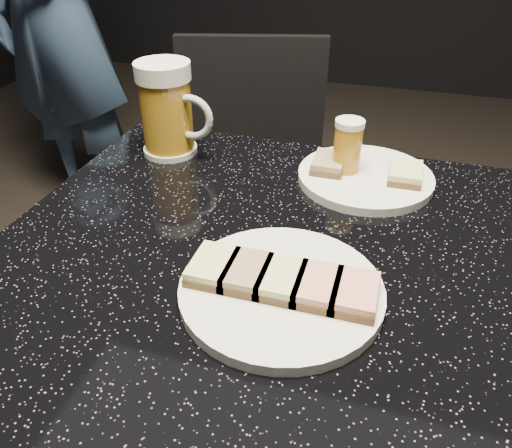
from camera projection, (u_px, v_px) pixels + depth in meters
The scene contains 9 objects.
plate_large at pixel (281, 290), 0.57m from camera, with size 0.23×0.23×0.01m, color white.
plate_small at pixel (365, 177), 0.79m from camera, with size 0.21×0.21×0.01m, color white.
patron at pixel (53, 9), 1.70m from camera, with size 0.58×0.38×1.59m, color navy.
table at pixel (256, 380), 0.77m from camera, with size 0.70×0.70×0.75m.
beer_mug at pixel (168, 109), 0.84m from camera, with size 0.14×0.09×0.16m.
beer_tumbler at pixel (347, 150), 0.78m from camera, with size 0.05×0.05×0.10m.
chair at pixel (250, 191), 1.27m from camera, with size 0.45×0.45×0.85m.
canapes_on_plate_large at pixel (282, 279), 0.56m from camera, with size 0.21×0.07×0.02m.
canapes_on_plate_small at pixel (366, 168), 0.78m from camera, with size 0.17×0.07×0.02m.
Camera 1 is at (0.14, -0.48, 1.14)m, focal length 35.00 mm.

